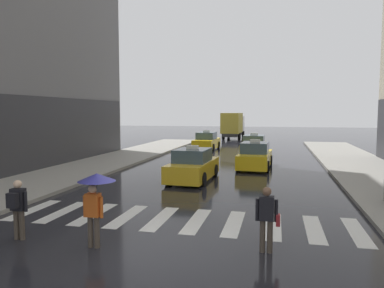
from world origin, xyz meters
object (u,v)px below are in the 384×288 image
taxi_third (254,146)px  pedestrian_with_umbrella (95,190)px  taxi_fourth (207,142)px  pedestrian_with_backpack (18,205)px  taxi_second (255,157)px  taxi_lead (193,166)px  pedestrian_with_handbag (267,216)px  box_truck (233,125)px

taxi_third → pedestrian_with_umbrella: (-2.68, -21.67, 0.79)m
taxi_fourth → pedestrian_with_backpack: (-0.48, -25.09, 0.25)m
taxi_fourth → pedestrian_with_umbrella: bearing=-85.7°
taxi_second → taxi_third: bearing=94.0°
pedestrian_with_backpack → taxi_lead: bearing=74.6°
pedestrian_with_handbag → pedestrian_with_backpack: bearing=-174.8°
pedestrian_with_umbrella → taxi_third: bearing=82.9°
taxi_lead → box_truck: box_truck is taller
taxi_lead → pedestrian_with_umbrella: size_ratio=2.37×
taxi_second → pedestrian_with_umbrella: (-3.17, -14.61, 0.79)m
taxi_lead → taxi_third: same height
taxi_fourth → box_truck: box_truck is taller
taxi_third → box_truck: size_ratio=0.61×
pedestrian_with_umbrella → box_truck: bearing=91.6°
pedestrian_with_umbrella → pedestrian_with_handbag: bearing=8.8°
taxi_lead → box_truck: size_ratio=0.61×
box_truck → pedestrian_with_umbrella: bearing=-88.4°
taxi_lead → taxi_fourth: size_ratio=1.01×
taxi_fourth → pedestrian_with_backpack: size_ratio=2.78×
taxi_lead → pedestrian_with_umbrella: pedestrian_with_umbrella is taller
taxi_second → taxi_fourth: size_ratio=1.01×
box_truck → pedestrian_with_backpack: size_ratio=4.59×
taxi_lead → pedestrian_with_backpack: taxi_lead is taller
taxi_lead → pedestrian_with_backpack: bearing=-105.4°
taxi_second → pedestrian_with_umbrella: bearing=-102.3°
taxi_lead → taxi_fourth: same height
pedestrian_with_handbag → taxi_third: bearing=94.3°
taxi_third → pedestrian_with_handbag: 21.07m
taxi_second → pedestrian_with_handbag: taxi_second is taller
pedestrian_with_umbrella → pedestrian_with_backpack: bearing=178.6°
taxi_second → box_truck: bearing=99.8°
taxi_lead → taxi_second: bearing=59.5°
pedestrian_with_handbag → taxi_second: bearing=94.5°
taxi_lead → pedestrian_with_handbag: 9.93m
box_truck → pedestrian_with_handbag: bearing=-82.1°
taxi_third → pedestrian_with_backpack: bearing=-103.1°
taxi_second → box_truck: size_ratio=0.61×
taxi_third → box_truck: box_truck is taller
pedestrian_with_backpack → pedestrian_with_handbag: bearing=5.2°
taxi_fourth → box_truck: bearing=86.8°
taxi_fourth → pedestrian_with_umbrella: 25.23m
taxi_third → pedestrian_with_umbrella: pedestrian_with_umbrella is taller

